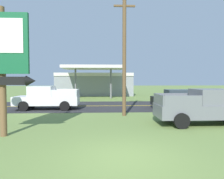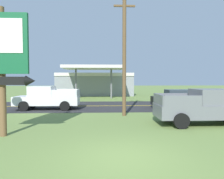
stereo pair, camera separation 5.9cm
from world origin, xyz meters
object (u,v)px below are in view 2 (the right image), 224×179
at_px(gas_station, 95,83).
at_px(pickup_grey_parked_on_lawn, 204,107).
at_px(pickup_white_on_road, 47,98).
at_px(car_black_near_lane, 177,99).
at_px(motel_sign, 1,54).
at_px(utility_pole, 124,48).

xyz_separation_m(gas_station, pickup_grey_parked_on_lawn, (6.86, -22.45, -0.98)).
relative_size(gas_station, pickup_white_on_road, 2.31).
bearing_deg(car_black_near_lane, pickup_white_on_road, -180.00).
bearing_deg(pickup_grey_parked_on_lawn, motel_sign, -168.30).
height_order(utility_pole, pickup_grey_parked_on_lawn, utility_pole).
xyz_separation_m(motel_sign, car_black_near_lane, (10.75, 8.36, -2.71)).
bearing_deg(gas_station, pickup_white_on_road, -102.13).
bearing_deg(pickup_grey_parked_on_lawn, gas_station, 107.00).
bearing_deg(pickup_grey_parked_on_lawn, utility_pole, 144.53).
distance_m(utility_pole, car_black_near_lane, 7.10).
bearing_deg(gas_station, car_black_near_lane, -64.58).
height_order(motel_sign, car_black_near_lane, motel_sign).
bearing_deg(motel_sign, gas_station, 82.85).
bearing_deg(gas_station, motel_sign, -97.15).
xyz_separation_m(motel_sign, pickup_grey_parked_on_lawn, (9.94, 2.06, -2.58)).
xyz_separation_m(pickup_grey_parked_on_lawn, pickup_white_on_road, (-10.33, 6.30, 0.00)).
distance_m(motel_sign, gas_station, 24.75).
bearing_deg(gas_station, pickup_grey_parked_on_lawn, -73.00).
bearing_deg(pickup_white_on_road, car_black_near_lane, 0.00).
distance_m(motel_sign, pickup_grey_parked_on_lawn, 10.47).
distance_m(motel_sign, car_black_near_lane, 13.89).
height_order(pickup_white_on_road, car_black_near_lane, pickup_white_on_road).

